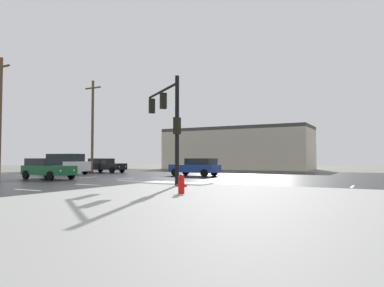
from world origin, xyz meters
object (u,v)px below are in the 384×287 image
object	(u,v)px
traffic_signal_mast	(168,115)
utility_pole_mid	(0,114)
fire_hydrant	(181,184)
utility_pole_far	(92,125)
sedan_black	(105,165)
sedan_blue	(196,167)
suv_white	(65,164)
sedan_green	(47,168)

from	to	relation	value
traffic_signal_mast	utility_pole_mid	size ratio (longest dim) A/B	0.57
fire_hydrant	utility_pole_far	distance (m)	26.63
sedan_black	sedan_blue	bearing A→B (deg)	-13.16
suv_white	utility_pole_mid	distance (m)	7.55
utility_pole_mid	utility_pole_far	bearing A→B (deg)	84.99
sedan_blue	sedan_green	world-z (taller)	same
suv_white	sedan_green	bearing A→B (deg)	-55.45
sedan_green	utility_pole_mid	size ratio (longest dim) A/B	0.45
sedan_black	sedan_green	bearing A→B (deg)	-70.47
sedan_black	utility_pole_mid	distance (m)	12.51
sedan_green	sedan_black	world-z (taller)	same
sedan_green	utility_pole_mid	world-z (taller)	utility_pole_mid
utility_pole_far	sedan_black	bearing A→B (deg)	74.28
sedan_green	suv_white	bearing A→B (deg)	134.15
sedan_black	suv_white	size ratio (longest dim) A/B	0.93
traffic_signal_mast	fire_hydrant	world-z (taller)	traffic_signal_mast
utility_pole_far	sedan_green	bearing A→B (deg)	-62.14
suv_white	utility_pole_mid	bearing A→B (deg)	-105.61
fire_hydrant	sedan_blue	distance (m)	17.09
sedan_black	suv_white	distance (m)	5.51
sedan_black	utility_pole_far	bearing A→B (deg)	-109.10
utility_pole_mid	sedan_green	bearing A→B (deg)	-1.64
utility_pole_mid	suv_white	bearing A→B (deg)	78.92
traffic_signal_mast	sedan_black	distance (m)	21.61
sedan_black	utility_pole_mid	xyz separation A→B (m)	(-1.31, -11.59, 4.53)
fire_hydrant	utility_pole_mid	world-z (taller)	utility_pole_mid
traffic_signal_mast	utility_pole_mid	distance (m)	18.24
sedan_blue	sedan_green	bearing A→B (deg)	53.99
fire_hydrant	sedan_blue	bearing A→B (deg)	115.73
traffic_signal_mast	utility_pole_mid	world-z (taller)	utility_pole_mid
traffic_signal_mast	sedan_blue	bearing A→B (deg)	-32.82
sedan_black	traffic_signal_mast	bearing A→B (deg)	-41.51
utility_pole_mid	utility_pole_far	xyz separation A→B (m)	(0.88, 10.05, -0.07)
fire_hydrant	utility_pole_far	world-z (taller)	utility_pole_far
fire_hydrant	sedan_black	world-z (taller)	sedan_black
fire_hydrant	utility_pole_mid	distance (m)	22.91
traffic_signal_mast	suv_white	distance (m)	18.84
sedan_blue	sedan_black	bearing A→B (deg)	-6.35
utility_pole_far	fire_hydrant	bearing A→B (deg)	-37.83
traffic_signal_mast	utility_pole_far	size ratio (longest dim) A/B	0.58
sedan_green	utility_pole_far	world-z (taller)	utility_pole_far
traffic_signal_mast	sedan_green	size ratio (longest dim) A/B	1.27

